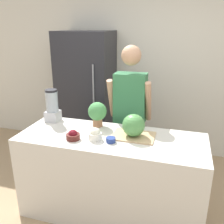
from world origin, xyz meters
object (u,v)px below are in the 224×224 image
person (130,116)px  blender (52,106)px  bowl_cream (95,135)px  bowl_small_blue (111,140)px  potted_plant (97,112)px  refrigerator (87,94)px  watermelon (133,125)px  bowl_cherries (73,136)px

person → blender: 0.93m
person → bowl_cream: size_ratio=13.54×
bowl_small_blue → potted_plant: bearing=126.7°
refrigerator → bowl_small_blue: size_ratio=20.84×
person → blender: bearing=-154.9°
refrigerator → blender: bearing=-88.9°
watermelon → potted_plant: bearing=158.9°
refrigerator → potted_plant: (0.57, -1.10, 0.13)m
person → bowl_cream: 0.75m
bowl_cream → potted_plant: (-0.09, 0.33, 0.11)m
watermelon → bowl_cherries: watermelon is taller
bowl_small_blue → blender: size_ratio=0.24×
person → bowl_cherries: person is taller
potted_plant → person: bearing=55.0°
refrigerator → bowl_cherries: size_ratio=14.10×
watermelon → bowl_cream: 0.39m
bowl_small_blue → potted_plant: potted_plant is taller
bowl_cherries → potted_plant: size_ratio=0.49×
bowl_small_blue → blender: (-0.81, 0.35, 0.16)m
refrigerator → bowl_cherries: refrigerator is taller
refrigerator → person: bearing=-39.8°
refrigerator → potted_plant: refrigerator is taller
watermelon → bowl_cream: watermelon is taller
bowl_small_blue → bowl_cherries: bearing=-173.4°
bowl_small_blue → refrigerator: bearing=119.8°
potted_plant → blender: bearing=179.3°
person → potted_plant: (-0.28, -0.39, 0.15)m
potted_plant → bowl_cherries: bearing=-106.9°
bowl_cherries → potted_plant: potted_plant is taller
bowl_small_blue → potted_plant: 0.45m
blender → bowl_small_blue: bearing=-23.4°
refrigerator → watermelon: refrigerator is taller
bowl_cream → bowl_small_blue: bearing=-4.1°
person → potted_plant: size_ratio=6.44×
refrigerator → person: refrigerator is taller
bowl_cherries → bowl_cream: (0.21, 0.05, 0.01)m
bowl_small_blue → potted_plant: (-0.26, 0.34, 0.14)m
watermelon → person: bearing=105.9°
refrigerator → blender: (0.02, -1.10, 0.15)m
person → potted_plant: bearing=-125.0°
refrigerator → potted_plant: size_ratio=6.92×
bowl_cherries → bowl_small_blue: size_ratio=1.48×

